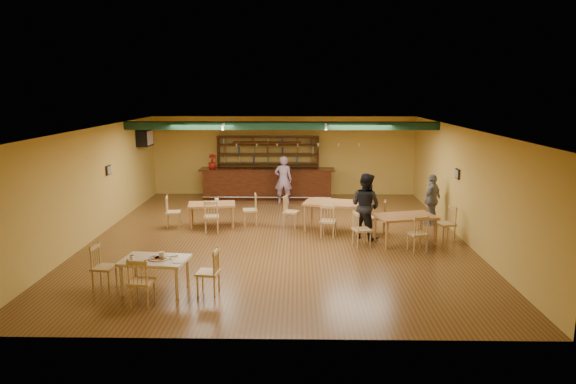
{
  "coord_description": "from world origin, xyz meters",
  "views": [
    {
      "loc": [
        0.52,
        -13.9,
        4.01
      ],
      "look_at": [
        0.26,
        0.6,
        1.15
      ],
      "focal_mm": 32.6,
      "sensor_mm": 36.0,
      "label": 1
    }
  ],
  "objects_px": {
    "near_table": "(156,275)",
    "patron_bar": "(283,180)",
    "dining_table_d": "(405,229)",
    "dining_table_a": "(212,215)",
    "dining_table_b": "(334,216)",
    "patron_right_a": "(365,206)",
    "bar_counter": "(267,184)"
  },
  "relations": [
    {
      "from": "dining_table_d",
      "to": "near_table",
      "type": "distance_m",
      "value": 6.65
    },
    {
      "from": "bar_counter",
      "to": "dining_table_a",
      "type": "height_order",
      "value": "bar_counter"
    },
    {
      "from": "dining_table_d",
      "to": "near_table",
      "type": "height_order",
      "value": "dining_table_d"
    },
    {
      "from": "bar_counter",
      "to": "dining_table_b",
      "type": "distance_m",
      "value": 4.89
    },
    {
      "from": "dining_table_d",
      "to": "patron_bar",
      "type": "xyz_separation_m",
      "value": [
        -3.34,
        4.86,
        0.47
      ]
    },
    {
      "from": "bar_counter",
      "to": "dining_table_a",
      "type": "distance_m",
      "value": 4.25
    },
    {
      "from": "dining_table_b",
      "to": "patron_right_a",
      "type": "relative_size",
      "value": 0.92
    },
    {
      "from": "dining_table_a",
      "to": "patron_bar",
      "type": "relative_size",
      "value": 0.8
    },
    {
      "from": "dining_table_a",
      "to": "patron_bar",
      "type": "bearing_deg",
      "value": 49.2
    },
    {
      "from": "dining_table_a",
      "to": "patron_right_a",
      "type": "xyz_separation_m",
      "value": [
        4.39,
        -1.19,
        0.56
      ]
    },
    {
      "from": "dining_table_d",
      "to": "patron_bar",
      "type": "relative_size",
      "value": 0.89
    },
    {
      "from": "dining_table_b",
      "to": "patron_bar",
      "type": "distance_m",
      "value": 3.9
    },
    {
      "from": "patron_bar",
      "to": "patron_right_a",
      "type": "xyz_separation_m",
      "value": [
        2.35,
        -4.36,
        0.05
      ]
    },
    {
      "from": "bar_counter",
      "to": "dining_table_b",
      "type": "xyz_separation_m",
      "value": [
        2.16,
        -4.38,
        -0.15
      ]
    },
    {
      "from": "dining_table_b",
      "to": "dining_table_d",
      "type": "xyz_separation_m",
      "value": [
        1.79,
        -1.31,
        -0.03
      ]
    },
    {
      "from": "bar_counter",
      "to": "dining_table_d",
      "type": "bearing_deg",
      "value": -55.22
    },
    {
      "from": "bar_counter",
      "to": "near_table",
      "type": "relative_size",
      "value": 3.86
    },
    {
      "from": "dining_table_d",
      "to": "bar_counter",
      "type": "bearing_deg",
      "value": 109.77
    },
    {
      "from": "near_table",
      "to": "dining_table_d",
      "type": "bearing_deg",
      "value": 38.09
    },
    {
      "from": "bar_counter",
      "to": "dining_table_a",
      "type": "xyz_separation_m",
      "value": [
        -1.42,
        -3.99,
        -0.22
      ]
    },
    {
      "from": "bar_counter",
      "to": "patron_right_a",
      "type": "relative_size",
      "value": 2.75
    },
    {
      "from": "near_table",
      "to": "patron_bar",
      "type": "relative_size",
      "value": 0.75
    },
    {
      "from": "bar_counter",
      "to": "patron_bar",
      "type": "bearing_deg",
      "value": -53.34
    },
    {
      "from": "patron_bar",
      "to": "patron_right_a",
      "type": "relative_size",
      "value": 0.95
    },
    {
      "from": "dining_table_a",
      "to": "dining_table_d",
      "type": "bearing_deg",
      "value": -25.53
    },
    {
      "from": "dining_table_a",
      "to": "dining_table_b",
      "type": "xyz_separation_m",
      "value": [
        3.59,
        -0.39,
        0.07
      ]
    },
    {
      "from": "bar_counter",
      "to": "patron_bar",
      "type": "height_order",
      "value": "patron_bar"
    },
    {
      "from": "dining_table_d",
      "to": "near_table",
      "type": "xyz_separation_m",
      "value": [
        -5.68,
        -3.45,
        -0.04
      ]
    },
    {
      "from": "near_table",
      "to": "dining_table_a",
      "type": "bearing_deg",
      "value": 93.38
    },
    {
      "from": "near_table",
      "to": "patron_bar",
      "type": "distance_m",
      "value": 8.66
    },
    {
      "from": "bar_counter",
      "to": "dining_table_a",
      "type": "bearing_deg",
      "value": -109.63
    },
    {
      "from": "bar_counter",
      "to": "patron_right_a",
      "type": "distance_m",
      "value": 5.98
    }
  ]
}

